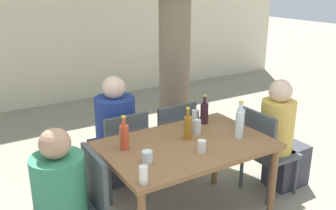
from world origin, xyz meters
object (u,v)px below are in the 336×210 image
object	(u,v)px
patio_chair_3	(171,138)
drinking_glass_1	(198,127)
patio_chair_1	(264,148)
wine_bottle_2	(204,112)
dining_table_front	(186,152)
drinking_glass_2	(202,146)
patio_chair_0	(82,204)
drinking_glass_0	(195,116)
patio_chair_2	(123,150)
water_bottle_3	(241,118)
drinking_glass_4	(147,157)
water_bottle_0	(240,124)
soda_bottle_4	(124,136)
person_seated_2	(113,137)
person_seated_1	(281,141)
amber_bottle_1	(188,127)
drinking_glass_3	(143,175)

from	to	relation	value
patio_chair_3	drinking_glass_1	xyz separation A→B (m)	(-0.08, -0.57, 0.34)
patio_chair_1	wine_bottle_2	distance (m)	0.72
dining_table_front	drinking_glass_2	world-z (taller)	drinking_glass_2
dining_table_front	patio_chair_0	bearing A→B (deg)	180.00
drinking_glass_2	dining_table_front	bearing A→B (deg)	92.99
drinking_glass_0	patio_chair_3	bearing A→B (deg)	103.37
patio_chair_2	water_bottle_3	world-z (taller)	water_bottle_3
drinking_glass_0	drinking_glass_4	distance (m)	0.95
water_bottle_0	drinking_glass_2	world-z (taller)	water_bottle_0
patio_chair_0	soda_bottle_4	distance (m)	0.61
patio_chair_3	water_bottle_3	size ratio (longest dim) A/B	3.53
person_seated_2	soda_bottle_4	world-z (taller)	person_seated_2
water_bottle_3	drinking_glass_0	size ratio (longest dim) A/B	2.25
person_seated_1	person_seated_2	xyz separation A→B (m)	(-1.44, 0.92, 0.02)
soda_bottle_4	drinking_glass_2	xyz separation A→B (m)	(0.50, -0.37, -0.06)
person_seated_2	water_bottle_0	xyz separation A→B (m)	(0.73, -1.05, 0.35)
patio_chair_1	amber_bottle_1	distance (m)	0.96
drinking_glass_2	drinking_glass_4	distance (m)	0.46
dining_table_front	drinking_glass_2	size ratio (longest dim) A/B	14.44
amber_bottle_1	dining_table_front	bearing A→B (deg)	-129.15
amber_bottle_1	water_bottle_3	world-z (taller)	amber_bottle_1
dining_table_front	person_seated_1	bearing A→B (deg)	-0.00
soda_bottle_4	drinking_glass_0	world-z (taller)	soda_bottle_4
person_seated_1	drinking_glass_0	bearing A→B (deg)	65.19
person_seated_2	drinking_glass_3	bearing A→B (deg)	75.71
wine_bottle_2	water_bottle_3	xyz separation A→B (m)	(0.22, -0.26, -0.01)
person_seated_1	water_bottle_3	xyz separation A→B (m)	(-0.55, 0.03, 0.35)
patio_chair_0	patio_chair_1	world-z (taller)	same
patio_chair_1	drinking_glass_4	world-z (taller)	patio_chair_1
person_seated_2	water_bottle_3	world-z (taller)	person_seated_2
water_bottle_0	soda_bottle_4	world-z (taller)	water_bottle_0
patio_chair_2	person_seated_1	distance (m)	1.60
patio_chair_1	patio_chair_3	distance (m)	0.95
person_seated_1	amber_bottle_1	xyz separation A→B (m)	(-1.11, 0.07, 0.36)
wine_bottle_2	patio_chair_0	bearing A→B (deg)	-167.62
person_seated_2	drinking_glass_3	size ratio (longest dim) A/B	9.47
dining_table_front	drinking_glass_1	xyz separation A→B (m)	(0.20, 0.12, 0.15)
drinking_glass_3	wine_bottle_2	bearing A→B (deg)	34.00
drinking_glass_3	drinking_glass_4	size ratio (longest dim) A/B	1.34
person_seated_1	water_bottle_3	bearing A→B (deg)	86.90
drinking_glass_2	drinking_glass_4	xyz separation A→B (m)	(-0.46, 0.06, -0.00)
patio_chair_1	drinking_glass_0	xyz separation A→B (m)	(-0.57, 0.37, 0.33)
patio_chair_2	amber_bottle_1	size ratio (longest dim) A/B	3.12
water_bottle_3	drinking_glass_4	distance (m)	1.08
drinking_glass_4	patio_chair_0	bearing A→B (deg)	163.83
drinking_glass_2	drinking_glass_3	world-z (taller)	drinking_glass_3
water_bottle_0	drinking_glass_4	size ratio (longest dim) A/B	3.48
patio_chair_1	patio_chair_2	distance (m)	1.39
dining_table_front	patio_chair_2	size ratio (longest dim) A/B	1.56
drinking_glass_0	amber_bottle_1	bearing A→B (deg)	-134.25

